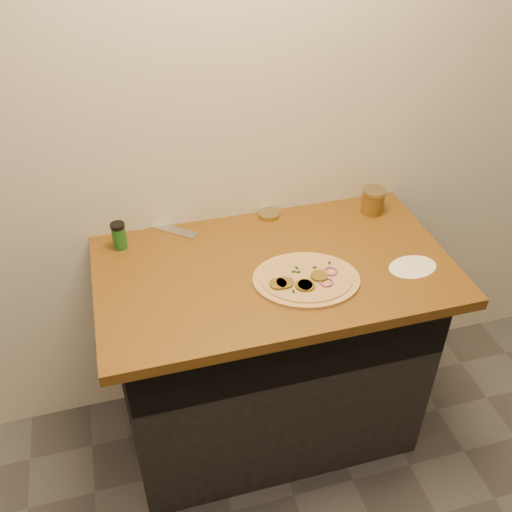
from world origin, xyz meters
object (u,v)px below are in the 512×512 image
object	(u,v)px
chefs_knife	(153,224)
salsa_jar	(373,201)
spice_shaker	(119,236)
pizza	(306,279)

from	to	relation	value
chefs_knife	salsa_jar	xyz separation A→B (m)	(0.82, -0.13, 0.04)
spice_shaker	salsa_jar	bearing A→B (deg)	-1.12
pizza	spice_shaker	world-z (taller)	spice_shaker
salsa_jar	chefs_knife	bearing A→B (deg)	171.13
chefs_knife	spice_shaker	world-z (taller)	spice_shaker
pizza	spice_shaker	size ratio (longest dim) A/B	4.12
salsa_jar	spice_shaker	size ratio (longest dim) A/B	0.97
spice_shaker	chefs_knife	bearing A→B (deg)	41.22
chefs_knife	spice_shaker	distance (m)	0.17
pizza	chefs_knife	size ratio (longest dim) A/B	1.59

